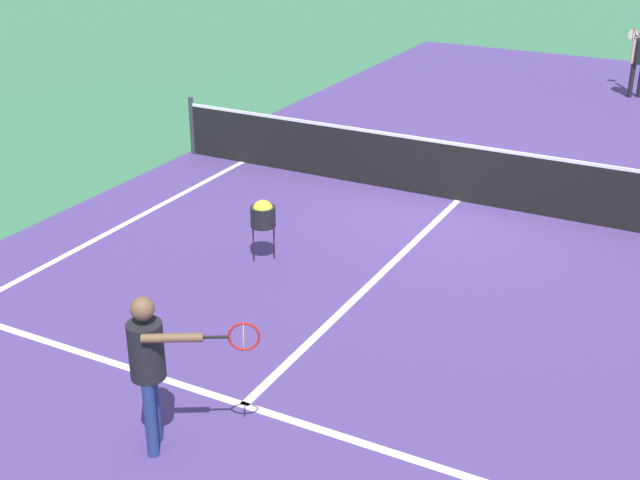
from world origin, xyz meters
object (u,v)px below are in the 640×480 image
Objects in this scene: player_far at (640,55)px; player_near at (150,358)px; net at (460,172)px; ball_hopper at (263,214)px.

player_near is at bearing -96.28° from player_far.
player_near reaches higher than net.
net is at bearing 87.34° from player_near.
player_far reaches higher than ball_hopper.
player_near is 1.00× the size of player_far.
player_near is 15.65m from player_far.
net is 11.97× the size of ball_hopper.
net reaches higher than ball_hopper.
player_near and player_far have the same top height.
ball_hopper is at bearing -115.36° from net.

